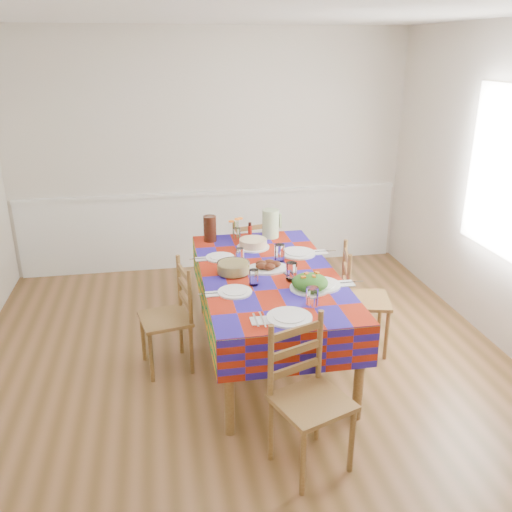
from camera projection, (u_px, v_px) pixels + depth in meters
The scene contains 23 objects.
room at pixel (248, 217), 3.82m from camera, with size 4.58×5.08×2.78m.
wainscot at pixel (213, 227), 6.41m from camera, with size 4.41×0.06×0.92m.
window_right at pixel (511, 175), 4.42m from camera, with size 1.40×1.40×0.00m, color white.
dining_table at pixel (269, 282), 4.38m from camera, with size 1.08×2.01×0.78m.
setting_near_head at pixel (297, 310), 3.65m from camera, with size 0.50×0.33×0.15m.
setting_left_near at pixel (241, 286), 4.02m from camera, with size 0.47×0.28×0.12m.
setting_left_far at pixel (226, 257), 4.60m from camera, with size 0.45×0.27×0.12m.
setting_right_near at pixel (311, 280), 4.13m from camera, with size 0.58×0.33×0.15m.
setting_right_far at pixel (292, 253), 4.66m from camera, with size 0.59×0.34×0.15m.
meat_platter at pixel (267, 266), 4.39m from camera, with size 0.36×0.26×0.07m.
salad_platter at pixel (310, 283), 4.03m from camera, with size 0.30×0.30×0.13m.
pasta_bowl at pixel (233, 268), 4.31m from camera, with size 0.26×0.26×0.09m.
cake at pixel (253, 244), 4.87m from camera, with size 0.29×0.29×0.08m.
serving_utensils at pixel (293, 276), 4.27m from camera, with size 0.15×0.33×0.01m.
flower_vase at pixel (237, 231), 5.04m from camera, with size 0.14×0.12×0.23m.
hot_sauce at pixel (250, 231), 5.09m from camera, with size 0.04×0.04×0.16m, color #AF1B0E.
green_pitcher at pixel (270, 224), 5.11m from camera, with size 0.16×0.16×0.27m, color #C0DF9D.
tea_pitcher at pixel (210, 229), 5.02m from camera, with size 0.12×0.12×0.24m, color #33150B.
name_card at pixel (302, 326), 3.49m from camera, with size 0.08×0.03×0.02m, color white.
chair_near at pixel (308, 398), 3.30m from camera, with size 0.54×0.53×0.96m.
chair_far at pixel (245, 257), 5.65m from camera, with size 0.46×0.44×0.86m.
chair_left at pixel (170, 318), 4.34m from camera, with size 0.45×0.46×0.90m.
chair_right at pixel (360, 300), 4.61m from camera, with size 0.48×0.50×0.94m.
Camera 1 is at (-0.60, -3.62, 2.47)m, focal length 38.00 mm.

